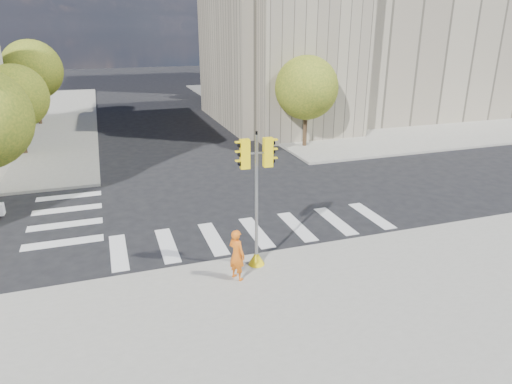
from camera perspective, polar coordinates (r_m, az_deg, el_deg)
ground at (r=20.40m, az=-1.53°, el=-2.77°), size 160.00×160.00×0.00m
sidewalk_far_right at (r=51.44m, az=11.45°, el=10.91°), size 28.00×40.00×0.15m
civic_building at (r=42.69m, az=11.52°, el=18.82°), size 26.00×16.00×19.39m
tree_lw_mid at (r=32.62m, az=-27.86°, el=10.49°), size 4.00×4.00×5.77m
tree_lw_far at (r=42.40m, az=-26.21°, el=13.52°), size 4.80×4.80×6.95m
tree_re_near at (r=31.10m, az=6.33°, el=12.81°), size 4.20×4.20×6.16m
tree_re_mid at (r=42.19m, az=-0.73°, el=15.22°), size 4.60×4.60×6.66m
tree_re_far at (r=53.73m, az=-4.85°, el=15.68°), size 4.00×4.00×5.88m
lamp_near at (r=34.87m, az=4.29°, el=14.52°), size 0.35×0.18×8.11m
lamp_far at (r=48.03m, az=-2.45°, el=16.07°), size 0.35×0.18×8.11m
traffic_signal at (r=15.12m, az=0.06°, el=-2.39°), size 1.07×0.56×4.68m
photographer at (r=14.76m, az=-2.42°, el=-7.83°), size 0.67×0.75×1.73m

